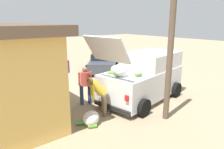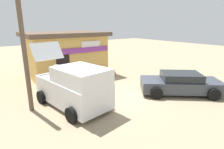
{
  "view_description": "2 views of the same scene",
  "coord_description": "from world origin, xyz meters",
  "px_view_note": "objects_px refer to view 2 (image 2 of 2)",
  "views": [
    {
      "loc": [
        -8.6,
        7.0,
        3.43
      ],
      "look_at": [
        -0.7,
        0.35,
        0.71
      ],
      "focal_mm": 33.29,
      "sensor_mm": 36.0,
      "label": 1
    },
    {
      "loc": [
        -6.36,
        -7.39,
        3.92
      ],
      "look_at": [
        -0.47,
        0.35,
        1.2
      ],
      "focal_mm": 29.4,
      "sensor_mm": 36.0,
      "label": 2
    }
  ],
  "objects_px": {
    "vendor_standing": "(75,74)",
    "customer_bending": "(54,77)",
    "storefront_bar": "(66,53)",
    "paint_bucket": "(114,74)",
    "parked_sedan": "(180,83)",
    "unloaded_banana_pile": "(45,87)",
    "delivery_van": "(74,87)"
  },
  "relations": [
    {
      "from": "vendor_standing",
      "to": "parked_sedan",
      "type": "bearing_deg",
      "value": -44.5
    },
    {
      "from": "parked_sedan",
      "to": "vendor_standing",
      "type": "height_order",
      "value": "vendor_standing"
    },
    {
      "from": "storefront_bar",
      "to": "paint_bucket",
      "type": "relative_size",
      "value": 17.85
    },
    {
      "from": "customer_bending",
      "to": "paint_bucket",
      "type": "relative_size",
      "value": 4.31
    },
    {
      "from": "customer_bending",
      "to": "paint_bucket",
      "type": "distance_m",
      "value": 4.9
    },
    {
      "from": "storefront_bar",
      "to": "customer_bending",
      "type": "distance_m",
      "value": 4.04
    },
    {
      "from": "vendor_standing",
      "to": "unloaded_banana_pile",
      "type": "relative_size",
      "value": 1.77
    },
    {
      "from": "parked_sedan",
      "to": "unloaded_banana_pile",
      "type": "relative_size",
      "value": 4.95
    },
    {
      "from": "customer_bending",
      "to": "paint_bucket",
      "type": "bearing_deg",
      "value": 6.24
    },
    {
      "from": "paint_bucket",
      "to": "vendor_standing",
      "type": "bearing_deg",
      "value": -168.33
    },
    {
      "from": "parked_sedan",
      "to": "paint_bucket",
      "type": "xyz_separation_m",
      "value": [
        -0.87,
        5.13,
        -0.42
      ]
    },
    {
      "from": "delivery_van",
      "to": "parked_sedan",
      "type": "height_order",
      "value": "delivery_van"
    },
    {
      "from": "paint_bucket",
      "to": "delivery_van",
      "type": "bearing_deg",
      "value": -147.4
    },
    {
      "from": "delivery_van",
      "to": "paint_bucket",
      "type": "xyz_separation_m",
      "value": [
        4.76,
        3.05,
        -0.84
      ]
    },
    {
      "from": "vendor_standing",
      "to": "customer_bending",
      "type": "height_order",
      "value": "vendor_standing"
    },
    {
      "from": "vendor_standing",
      "to": "unloaded_banana_pile",
      "type": "bearing_deg",
      "value": 152.12
    },
    {
      "from": "vendor_standing",
      "to": "unloaded_banana_pile",
      "type": "xyz_separation_m",
      "value": [
        -1.62,
        0.86,
        -0.71
      ]
    },
    {
      "from": "vendor_standing",
      "to": "unloaded_banana_pile",
      "type": "distance_m",
      "value": 1.97
    },
    {
      "from": "customer_bending",
      "to": "unloaded_banana_pile",
      "type": "relative_size",
      "value": 1.61
    },
    {
      "from": "parked_sedan",
      "to": "unloaded_banana_pile",
      "type": "xyz_separation_m",
      "value": [
        -6.09,
        5.25,
        -0.38
      ]
    },
    {
      "from": "storefront_bar",
      "to": "delivery_van",
      "type": "xyz_separation_m",
      "value": [
        -2.15,
        -5.82,
        -0.67
      ]
    },
    {
      "from": "unloaded_banana_pile",
      "to": "paint_bucket",
      "type": "distance_m",
      "value": 5.22
    },
    {
      "from": "vendor_standing",
      "to": "customer_bending",
      "type": "bearing_deg",
      "value": 169.91
    },
    {
      "from": "storefront_bar",
      "to": "paint_bucket",
      "type": "bearing_deg",
      "value": -46.69
    },
    {
      "from": "delivery_van",
      "to": "customer_bending",
      "type": "distance_m",
      "value": 2.52
    },
    {
      "from": "delivery_van",
      "to": "vendor_standing",
      "type": "xyz_separation_m",
      "value": [
        1.16,
        2.3,
        -0.08
      ]
    },
    {
      "from": "storefront_bar",
      "to": "unloaded_banana_pile",
      "type": "height_order",
      "value": "storefront_bar"
    },
    {
      "from": "delivery_van",
      "to": "unloaded_banana_pile",
      "type": "bearing_deg",
      "value": 98.29
    },
    {
      "from": "storefront_bar",
      "to": "paint_bucket",
      "type": "distance_m",
      "value": 4.1
    },
    {
      "from": "unloaded_banana_pile",
      "to": "delivery_van",
      "type": "bearing_deg",
      "value": -81.71
    },
    {
      "from": "vendor_standing",
      "to": "paint_bucket",
      "type": "xyz_separation_m",
      "value": [
        3.6,
        0.74,
        -0.76
      ]
    },
    {
      "from": "unloaded_banana_pile",
      "to": "paint_bucket",
      "type": "xyz_separation_m",
      "value": [
        5.22,
        -0.12,
        -0.04
      ]
    }
  ]
}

